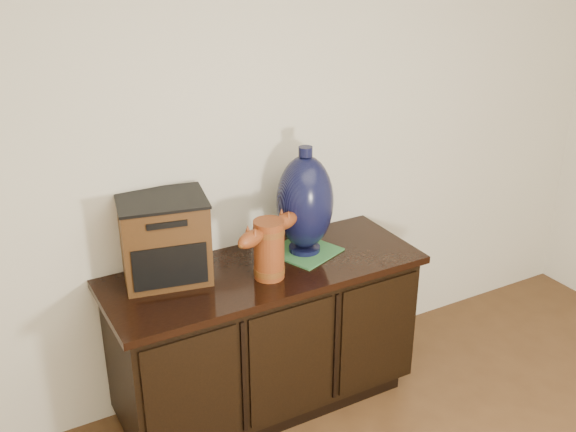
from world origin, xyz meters
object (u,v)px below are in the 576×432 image
tv_radio (164,239)px  lamp_base (305,203)px  terracotta_vessel (269,246)px  spray_can (303,230)px  sideboard (265,337)px

tv_radio → lamp_base: lamp_base is taller
terracotta_vessel → spray_can: bearing=9.9°
tv_radio → spray_can: 0.67m
lamp_base → spray_can: (0.01, 0.04, -0.16)m
spray_can → tv_radio: bearing=176.4°
spray_can → terracotta_vessel: bearing=-147.4°
sideboard → lamp_base: 0.67m
sideboard → tv_radio: size_ratio=3.45×
terracotta_vessel → spray_can: terracotta_vessel is taller
lamp_base → terracotta_vessel: bearing=-152.3°
lamp_base → spray_can: size_ratio=2.61×
lamp_base → spray_can: lamp_base is taller
sideboard → spray_can: bearing=19.7°
sideboard → terracotta_vessel: terracotta_vessel is taller
lamp_base → sideboard: bearing=-167.7°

